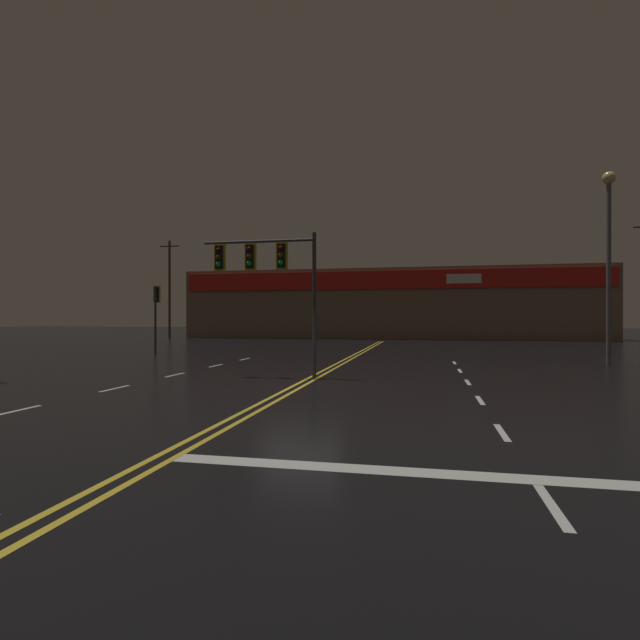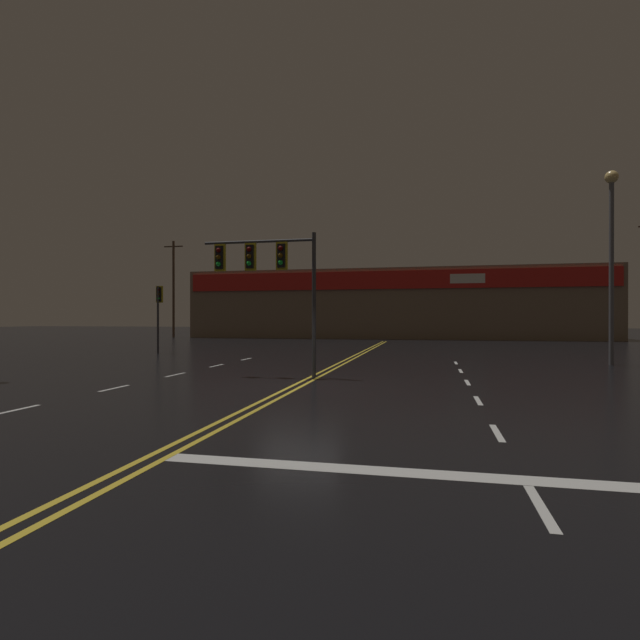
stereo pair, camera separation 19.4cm
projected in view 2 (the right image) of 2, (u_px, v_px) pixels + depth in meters
The scene contains 7 objects.
ground_plane at pixel (298, 385), 15.31m from camera, with size 200.00×200.00×0.00m, color black.
road_markings at pixel (319, 394), 13.57m from camera, with size 15.22×60.00×0.01m.
traffic_signal_median at pixel (265, 266), 17.79m from camera, with size 4.17×0.36×5.06m.
traffic_signal_corner_northwest at pixel (159, 304), 29.42m from camera, with size 0.42×0.36×3.98m.
streetlight_near_right at pixel (611, 239), 21.98m from camera, with size 0.56×0.56×8.58m.
building_backdrop at pixel (392, 305), 53.77m from camera, with size 42.41×10.23×7.09m.
utility_pole_row at pixel (392, 283), 49.24m from camera, with size 48.81×0.26×10.86m.
Camera 2 is at (3.94, -14.80, 2.05)m, focal length 28.00 mm.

